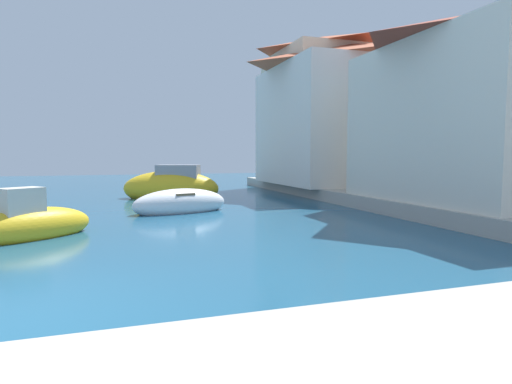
{
  "coord_description": "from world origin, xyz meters",
  "views": [
    {
      "loc": [
        1.4,
        -5.89,
        2.02
      ],
      "look_at": [
        6.43,
        9.3,
        0.64
      ],
      "focal_mm": 30.48,
      "sensor_mm": 36.0,
      "label": 1
    }
  ],
  "objects_px": {
    "moored_boat_1": "(172,187)",
    "moored_boat_2": "(31,224)",
    "waterfront_building_main": "(479,106)",
    "waterfront_building_annex": "(339,113)",
    "moored_boat_7": "(181,204)",
    "waterfront_building_far": "(323,109)"
  },
  "relations": [
    {
      "from": "moored_boat_1",
      "to": "moored_boat_2",
      "type": "height_order",
      "value": "moored_boat_1"
    },
    {
      "from": "waterfront_building_main",
      "to": "waterfront_building_annex",
      "type": "relative_size",
      "value": 0.96
    },
    {
      "from": "moored_boat_2",
      "to": "waterfront_building_annex",
      "type": "xyz_separation_m",
      "value": [
        13.5,
        9.25,
        3.89
      ]
    },
    {
      "from": "moored_boat_7",
      "to": "waterfront_building_annex",
      "type": "height_order",
      "value": "waterfront_building_annex"
    },
    {
      "from": "waterfront_building_annex",
      "to": "waterfront_building_far",
      "type": "distance_m",
      "value": 1.99
    },
    {
      "from": "moored_boat_1",
      "to": "waterfront_building_main",
      "type": "bearing_deg",
      "value": 157.24
    },
    {
      "from": "waterfront_building_annex",
      "to": "moored_boat_2",
      "type": "bearing_deg",
      "value": -145.57
    },
    {
      "from": "moored_boat_2",
      "to": "waterfront_building_far",
      "type": "distance_m",
      "value": 18.06
    },
    {
      "from": "waterfront_building_far",
      "to": "moored_boat_1",
      "type": "bearing_deg",
      "value": -164.25
    },
    {
      "from": "moored_boat_2",
      "to": "waterfront_building_main",
      "type": "distance_m",
      "value": 13.9
    },
    {
      "from": "moored_boat_2",
      "to": "waterfront_building_main",
      "type": "xyz_separation_m",
      "value": [
        13.5,
        -0.11,
        3.3
      ]
    },
    {
      "from": "waterfront_building_main",
      "to": "waterfront_building_annex",
      "type": "height_order",
      "value": "waterfront_building_annex"
    },
    {
      "from": "moored_boat_1",
      "to": "moored_boat_2",
      "type": "relative_size",
      "value": 1.57
    },
    {
      "from": "moored_boat_1",
      "to": "waterfront_building_main",
      "type": "xyz_separation_m",
      "value": [
        9.02,
        -8.76,
        3.12
      ]
    },
    {
      "from": "moored_boat_1",
      "to": "waterfront_building_far",
      "type": "height_order",
      "value": "waterfront_building_far"
    },
    {
      "from": "waterfront_building_annex",
      "to": "waterfront_building_far",
      "type": "xyz_separation_m",
      "value": [
        0.0,
        1.94,
        0.43
      ]
    },
    {
      "from": "waterfront_building_main",
      "to": "waterfront_building_far",
      "type": "xyz_separation_m",
      "value": [
        0.0,
        11.3,
        1.02
      ]
    },
    {
      "from": "waterfront_building_far",
      "to": "moored_boat_2",
      "type": "bearing_deg",
      "value": -140.33
    },
    {
      "from": "moored_boat_2",
      "to": "waterfront_building_far",
      "type": "xyz_separation_m",
      "value": [
        13.5,
        11.19,
        4.32
      ]
    },
    {
      "from": "waterfront_building_annex",
      "to": "waterfront_building_far",
      "type": "relative_size",
      "value": 0.97
    },
    {
      "from": "moored_boat_2",
      "to": "waterfront_building_main",
      "type": "relative_size",
      "value": 0.4
    },
    {
      "from": "waterfront_building_main",
      "to": "waterfront_building_far",
      "type": "distance_m",
      "value": 11.35
    }
  ]
}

